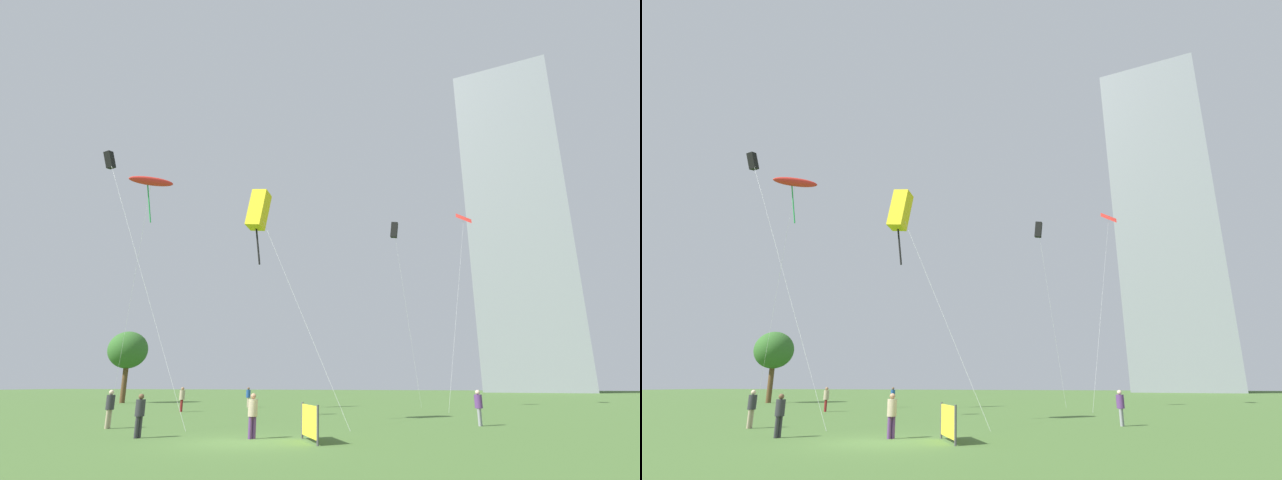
# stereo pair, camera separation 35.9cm
# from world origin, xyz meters

# --- Properties ---
(ground) EXTENTS (280.00, 280.00, 0.00)m
(ground) POSITION_xyz_m (0.00, 0.00, 0.00)
(ground) COLOR #476B30
(person_standing_0) EXTENTS (0.36, 0.36, 1.63)m
(person_standing_0) POSITION_xyz_m (-10.20, 22.99, 0.94)
(person_standing_0) COLOR tan
(person_standing_0) RESTS_ON ground
(person_standing_1) EXTENTS (0.38, 0.38, 1.69)m
(person_standing_1) POSITION_xyz_m (-12.09, 15.65, 0.98)
(person_standing_1) COLOR maroon
(person_standing_1) RESTS_ON ground
(person_standing_2) EXTENTS (0.35, 0.35, 1.56)m
(person_standing_2) POSITION_xyz_m (-4.38, 0.15, 0.90)
(person_standing_2) COLOR #2D2D33
(person_standing_2) RESTS_ON ground
(person_standing_3) EXTENTS (0.37, 0.37, 1.65)m
(person_standing_3) POSITION_xyz_m (-8.08, 3.09, 0.95)
(person_standing_3) COLOR tan
(person_standing_3) RESTS_ON ground
(person_standing_4) EXTENTS (0.36, 0.36, 1.63)m
(person_standing_4) POSITION_xyz_m (8.01, 9.05, 0.94)
(person_standing_4) COLOR gray
(person_standing_4) RESTS_ON ground
(person_standing_5) EXTENTS (0.35, 0.35, 1.58)m
(person_standing_5) POSITION_xyz_m (-0.22, 1.07, 0.91)
(person_standing_5) COLOR #593372
(person_standing_5) RESTS_ON ground
(kite_flying_0) EXTENTS (3.67, 12.18, 18.59)m
(kite_flying_0) POSITION_xyz_m (8.94, 30.96, 17.80)
(kite_flying_0) COLOR silver
(kite_flying_0) RESTS_ON ground
(kite_flying_1) EXTENTS (8.38, 2.85, 15.48)m
(kite_flying_1) POSITION_xyz_m (-12.06, 5.40, 14.80)
(kite_flying_1) COLOR silver
(kite_flying_1) RESTS_ON ground
(kite_flying_2) EXTENTS (1.74, 2.19, 16.14)m
(kite_flying_2) POSITION_xyz_m (2.57, 25.33, 15.36)
(kite_flying_2) COLOR silver
(kite_flying_2) RESTS_ON ground
(kite_flying_4) EXTENTS (4.24, 3.80, 18.27)m
(kite_flying_4) POSITION_xyz_m (-15.61, 14.20, 17.64)
(kite_flying_4) COLOR silver
(kite_flying_4) RESTS_ON ground
(kite_flying_5) EXTENTS (6.13, 2.76, 12.52)m
(kite_flying_5) POSITION_xyz_m (-2.95, 7.07, 11.29)
(kite_flying_5) COLOR silver
(kite_flying_5) RESTS_ON ground
(park_tree_0) EXTENTS (4.09, 4.09, 7.33)m
(park_tree_0) POSITION_xyz_m (-26.72, 28.20, 5.34)
(park_tree_0) COLOR brown
(park_tree_0) RESTS_ON ground
(distant_highrise_0) EXTENTS (27.04, 28.11, 83.00)m
(distant_highrise_0) POSITION_xyz_m (25.66, 111.99, 41.50)
(distant_highrise_0) COLOR gray
(distant_highrise_0) RESTS_ON ground
(event_banner) EXTENTS (1.23, 2.02, 1.26)m
(event_banner) POSITION_xyz_m (2.08, 0.73, 0.67)
(event_banner) COLOR #4C4C4C
(event_banner) RESTS_ON ground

